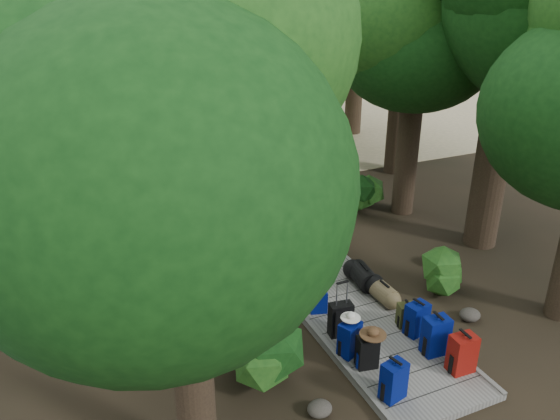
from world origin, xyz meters
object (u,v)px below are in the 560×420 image
duffel_right_black (363,276)px  kayak (119,154)px  backpack_left_d (318,300)px  sun_lounger (274,126)px  duffel_right_khaki (384,293)px  backpack_right_b (436,334)px  lone_suitcase_on_sand (210,151)px  backpack_left_b (367,350)px  backpack_left_c (350,337)px  backpack_left_a (394,379)px  backpack_right_d (407,314)px  suitcase_on_boardwalk (341,319)px  backpack_right_a (462,352)px  backpack_right_c (417,317)px

duffel_right_black → kayak: bearing=113.8°
backpack_left_d → sun_lounger: size_ratio=0.24×
duffel_right_khaki → kayak: size_ratio=0.16×
backpack_right_b → lone_suitcase_on_sand: bearing=95.0°
backpack_left_b → backpack_left_c: 0.41m
backpack_left_a → backpack_right_b: (1.27, 0.61, 0.03)m
backpack_left_a → backpack_right_d: (1.30, 1.45, -0.10)m
lone_suitcase_on_sand → kayak: size_ratio=0.18×
backpack_right_d → duffel_right_black: backpack_right_d is taller
suitcase_on_boardwalk → backpack_left_b: bearing=-84.0°
backpack_left_a → duffel_right_black: (1.31, 2.96, -0.13)m
backpack_left_d → sun_lounger: 12.89m
backpack_right_a → kayak: (-3.29, 13.81, -0.30)m
backpack_right_a → duffel_right_khaki: (0.00, 2.22, -0.18)m
kayak → lone_suitcase_on_sand: bearing=-18.1°
backpack_left_d → backpack_right_d: bearing=-23.7°
backpack_left_c → lone_suitcase_on_sand: 11.33m
backpack_left_c → sun_lounger: (4.45, 13.48, -0.11)m
backpack_right_a → suitcase_on_boardwalk: backpack_right_a is taller
backpack_right_c → backpack_right_d: size_ratio=1.36×
backpack_left_a → backpack_left_b: bearing=74.9°
backpack_right_d → duffel_right_khaki: 0.84m
duffel_right_khaki → suitcase_on_boardwalk: suitcase_on_boardwalk is taller
backpack_right_a → backpack_right_d: bearing=95.4°
kayak → duffel_right_black: bearing=-65.5°
backpack_right_a → backpack_right_d: (-0.07, 1.38, -0.12)m
backpack_right_d → sun_lounger: sun_lounger is taller
backpack_left_c → backpack_left_a: bearing=-110.3°
backpack_left_c → backpack_right_c: bearing=-23.5°
kayak → sun_lounger: 6.34m
backpack_right_d → backpack_right_b: bearing=-77.8°
backpack_left_a → sun_lounger: backpack_left_a is taller
backpack_left_a → backpack_right_a: backpack_right_a is taller
duffel_right_black → sun_lounger: bearing=82.6°
backpack_right_c → backpack_left_a: bearing=-148.8°
backpack_right_c → lone_suitcase_on_sand: bearing=80.9°
suitcase_on_boardwalk → kayak: suitcase_on_boardwalk is taller
backpack_left_c → kayak: (-1.84, 12.71, -0.27)m
backpack_left_d → lone_suitcase_on_sand: 9.98m
duffel_right_black → kayak: 11.38m
suitcase_on_boardwalk → backpack_left_d: bearing=99.2°
backpack_left_b → suitcase_on_boardwalk: suitcase_on_boardwalk is taller
backpack_right_b → backpack_right_c: 0.58m
duffel_right_black → backpack_right_d: bearing=-83.3°
backpack_left_c → duffel_right_khaki: size_ratio=1.22×
duffel_right_khaki → suitcase_on_boardwalk: bearing=-157.1°
backpack_right_c → duffel_right_black: bearing=79.4°
backpack_right_b → duffel_right_black: bearing=92.6°
backpack_left_a → duffel_right_khaki: size_ratio=1.24×
duffel_right_khaki → lone_suitcase_on_sand: size_ratio=0.89×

